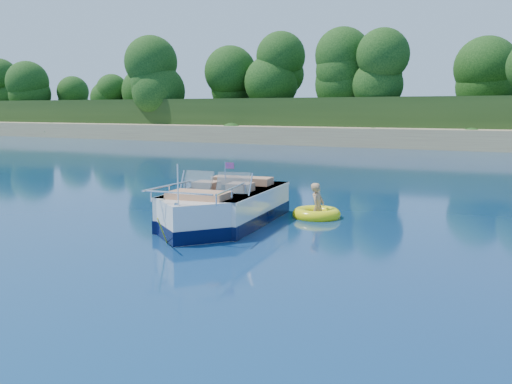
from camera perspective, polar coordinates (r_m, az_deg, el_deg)
ground at (r=11.83m, az=-8.03°, el=-6.43°), size 160.00×160.00×0.00m
shoreline at (r=73.31m, az=23.10°, el=6.04°), size 170.00×59.00×6.00m
treeline at (r=50.73m, az=20.97°, el=10.63°), size 150.00×7.12×8.19m
motorboat at (r=14.81m, az=-3.50°, el=-1.82°), size 2.74×6.12×2.04m
tow_tube at (r=15.96m, az=6.07°, el=-2.22°), size 1.68×1.68×0.36m
boy at (r=16.04m, az=6.21°, el=-2.51°), size 0.37×0.78×1.50m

